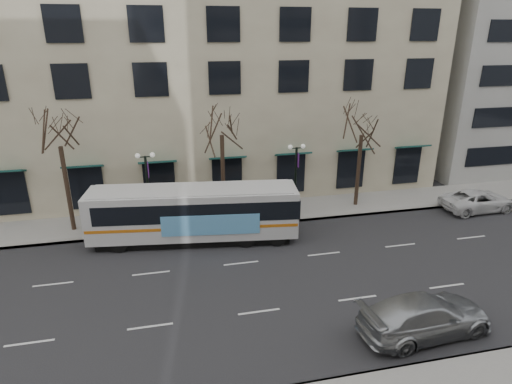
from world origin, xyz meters
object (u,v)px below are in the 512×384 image
object	(u,v)px
tree_far_left	(58,131)
city_bus	(195,212)
silver_car	(425,316)
tree_far_mid	(221,121)
white_pickup	(478,200)
lamp_post_left	(148,187)
tree_far_right	(363,122)
lamp_post_right	(296,176)

from	to	relation	value
tree_far_left	city_bus	world-z (taller)	tree_far_left
tree_far_left	silver_car	size ratio (longest dim) A/B	1.39
tree_far_mid	city_bus	xyz separation A→B (m)	(-2.21, -3.02, -5.02)
silver_car	white_pickup	distance (m)	16.37
lamp_post_left	white_pickup	xyz separation A→B (m)	(23.40, -2.03, -2.19)
white_pickup	tree_far_right	bearing A→B (deg)	70.88
tree_far_left	lamp_post_right	size ratio (longest dim) A/B	1.60
city_bus	white_pickup	bearing A→B (deg)	8.55
tree_far_mid	city_bus	distance (m)	6.26
tree_far_left	lamp_post_left	bearing A→B (deg)	-6.83
tree_far_mid	white_pickup	world-z (taller)	tree_far_mid
tree_far_left	white_pickup	world-z (taller)	tree_far_left
tree_far_left	white_pickup	size ratio (longest dim) A/B	1.53
tree_far_mid	lamp_post_left	bearing A→B (deg)	-173.15
silver_car	tree_far_right	bearing A→B (deg)	-18.23
tree_far_right	silver_car	size ratio (longest dim) A/B	1.34
lamp_post_left	lamp_post_right	world-z (taller)	same
tree_far_mid	silver_car	distance (m)	16.71
lamp_post_right	city_bus	xyz separation A→B (m)	(-7.22, -2.42, -1.05)
tree_far_left	city_bus	xyz separation A→B (m)	(7.79, -3.02, -4.81)
city_bus	white_pickup	distance (m)	20.65
white_pickup	city_bus	bearing A→B (deg)	89.33
tree_far_left	tree_far_mid	world-z (taller)	tree_far_mid
lamp_post_right	white_pickup	xyz separation A→B (m)	(13.40, -2.03, -2.19)
tree_far_right	lamp_post_right	xyz separation A→B (m)	(-4.99, -0.60, -3.48)
tree_far_mid	white_pickup	size ratio (longest dim) A/B	1.57
silver_car	white_pickup	world-z (taller)	silver_car
silver_car	tree_far_mid	bearing A→B (deg)	20.43
tree_far_right	white_pickup	distance (m)	10.47
tree_far_mid	tree_far_right	size ratio (longest dim) A/B	1.06
tree_far_mid	white_pickup	distance (m)	19.58
tree_far_left	tree_far_mid	xyz separation A→B (m)	(10.00, 0.00, 0.21)
lamp_post_left	city_bus	world-z (taller)	lamp_post_left
lamp_post_right	lamp_post_left	bearing A→B (deg)	180.00
lamp_post_left	city_bus	size ratio (longest dim) A/B	0.40
tree_far_right	lamp_post_right	world-z (taller)	tree_far_right
lamp_post_right	tree_far_mid	bearing A→B (deg)	173.17
tree_far_right	white_pickup	xyz separation A→B (m)	(8.41, -2.63, -5.66)
tree_far_right	tree_far_left	bearing A→B (deg)	180.00
tree_far_right	city_bus	xyz separation A→B (m)	(-12.21, -3.02, -4.53)
lamp_post_left	white_pickup	size ratio (longest dim) A/B	0.96
lamp_post_left	white_pickup	distance (m)	23.59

